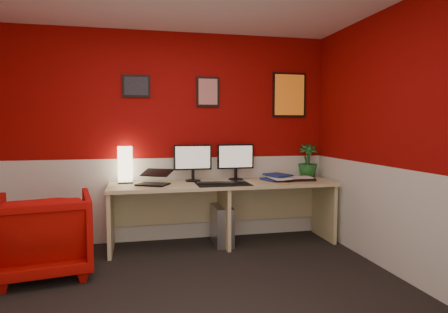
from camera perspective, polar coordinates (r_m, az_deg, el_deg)
ground at (r=3.28m, az=-6.10°, el=-20.51°), size 4.00×3.50×0.01m
wall_back at (r=4.72m, az=-8.59°, el=2.80°), size 4.00×0.01×2.50m
wall_front at (r=1.25m, az=2.33°, el=-1.52°), size 4.00×0.01×2.50m
wall_right at (r=3.76m, az=25.68°, el=2.01°), size 0.01×3.50×2.50m
wainscot_back at (r=4.79m, az=-8.48°, el=-6.20°), size 4.00×0.01×1.00m
wainscot_right at (r=3.85m, az=25.24°, el=-9.20°), size 0.01×3.50×1.00m
desk at (r=4.58m, az=-0.04°, el=-8.38°), size 2.60×0.65×0.73m
shoji_lamp at (r=4.61m, az=-14.28°, el=-1.31°), size 0.16×0.16×0.40m
laptop at (r=4.37m, az=-10.43°, el=-2.73°), size 0.40×0.36×0.22m
monitor_left at (r=4.61m, az=-4.59°, el=-0.07°), size 0.45×0.06×0.58m
monitor_right at (r=4.72m, az=1.74°, el=0.05°), size 0.45×0.06×0.58m
desk_mat at (r=4.38m, az=-0.11°, el=-4.06°), size 0.60×0.38×0.01m
keyboard at (r=4.38m, az=-1.23°, el=-3.91°), size 0.44×0.21×0.02m
mouse at (r=4.40m, az=2.39°, el=-3.79°), size 0.08×0.11×0.03m
book_bottom at (r=4.67m, az=6.17°, el=-3.43°), size 0.28×0.33×0.03m
book_middle at (r=4.63m, az=6.77°, el=-3.17°), size 0.25×0.33×0.02m
book_top at (r=4.65m, az=6.81°, el=-2.84°), size 0.32×0.37×0.03m
zen_tray at (r=4.80m, az=10.92°, el=-3.26°), size 0.37×0.27×0.03m
potted_plant at (r=5.07m, az=12.19°, el=-0.61°), size 0.29×0.29×0.43m
pc_tower at (r=4.63m, az=-0.28°, el=-10.01°), size 0.21×0.45×0.45m
armchair at (r=4.05m, az=-24.83°, el=-10.26°), size 0.94×0.96×0.76m
art_left at (r=4.71m, az=-12.75°, el=10.05°), size 0.32×0.02×0.26m
art_center at (r=4.78m, az=-2.39°, el=9.47°), size 0.28×0.02×0.36m
art_right at (r=5.07m, az=9.54°, el=8.89°), size 0.44×0.02×0.56m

